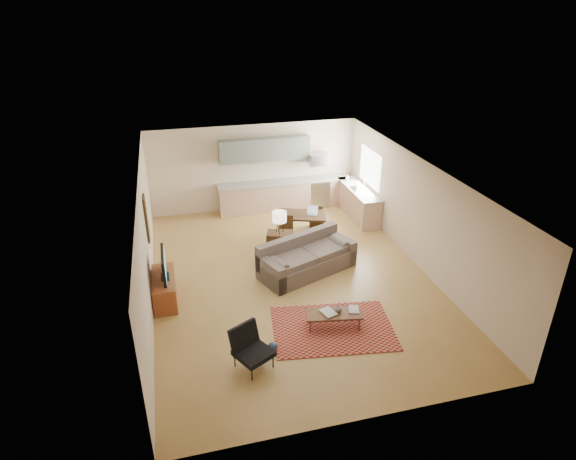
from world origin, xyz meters
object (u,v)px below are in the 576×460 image
object	(u,v)px
sofa	(307,256)
dining_table	(302,225)
console_table	(280,246)
tv_credenza	(164,289)
coffee_table	(334,320)
armchair	(253,350)

from	to	relation	value
sofa	dining_table	size ratio (longest dim) A/B	1.85
sofa	console_table	world-z (taller)	sofa
sofa	dining_table	bearing A→B (deg)	56.21
console_table	dining_table	world-z (taller)	console_table
tv_credenza	console_table	xyz separation A→B (m)	(2.94, 1.21, 0.07)
coffee_table	armchair	distance (m)	1.98
console_table	dining_table	bearing A→B (deg)	69.67
sofa	coffee_table	distance (m)	2.28
sofa	coffee_table	size ratio (longest dim) A/B	2.19
sofa	armchair	distance (m)	3.59
sofa	tv_credenza	size ratio (longest dim) A/B	1.95
armchair	dining_table	xyz separation A→B (m)	(2.33, 4.95, -0.05)
coffee_table	console_table	xyz separation A→B (m)	(-0.39, 3.08, 0.20)
tv_credenza	console_table	bearing A→B (deg)	22.44
tv_credenza	dining_table	bearing A→B (deg)	30.97
armchair	console_table	bearing A→B (deg)	41.30
console_table	dining_table	xyz separation A→B (m)	(0.91, 1.09, -0.03)
tv_credenza	dining_table	distance (m)	4.49
coffee_table	tv_credenza	bearing A→B (deg)	160.41
coffee_table	dining_table	xyz separation A→B (m)	(0.51, 4.18, 0.17)
coffee_table	console_table	world-z (taller)	console_table
sofa	dining_table	xyz separation A→B (m)	(0.41, 1.92, -0.09)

